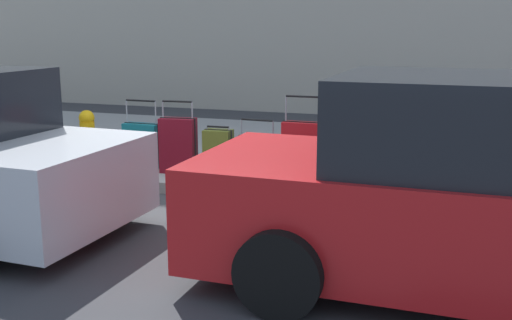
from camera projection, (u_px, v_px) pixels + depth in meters
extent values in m
plane|color=#333335|center=(177.00, 195.00, 7.52)|extent=(40.00, 40.00, 0.00)
cube|color=gray|center=(246.00, 150.00, 9.82)|extent=(18.00, 5.00, 0.14)
cube|color=#0F606B|center=(447.00, 161.00, 7.06)|extent=(0.47, 0.22, 0.72)
cube|color=black|center=(447.00, 161.00, 7.06)|extent=(0.47, 0.07, 0.74)
cylinder|color=gray|center=(468.00, 129.00, 6.90)|extent=(0.02, 0.02, 0.04)
cylinder|color=gray|center=(430.00, 127.00, 7.05)|extent=(0.02, 0.02, 0.04)
cylinder|color=black|center=(449.00, 126.00, 6.97)|extent=(0.40, 0.05, 0.02)
cylinder|color=black|center=(463.00, 192.00, 7.06)|extent=(0.05, 0.02, 0.04)
cylinder|color=black|center=(426.00, 188.00, 7.21)|extent=(0.05, 0.02, 0.04)
cube|color=#9EA0A8|center=(395.00, 163.00, 7.29)|extent=(0.48, 0.22, 0.58)
cube|color=black|center=(395.00, 163.00, 7.29)|extent=(0.49, 0.04, 0.60)
cylinder|color=gray|center=(415.00, 127.00, 7.13)|extent=(0.02, 0.02, 0.29)
cylinder|color=gray|center=(378.00, 125.00, 7.26)|extent=(0.02, 0.02, 0.29)
cylinder|color=black|center=(397.00, 114.00, 7.16)|extent=(0.42, 0.02, 0.02)
cylinder|color=black|center=(412.00, 187.00, 7.28)|extent=(0.04, 0.02, 0.04)
cylinder|color=black|center=(375.00, 184.00, 7.41)|extent=(0.04, 0.02, 0.04)
cube|color=navy|center=(348.00, 153.00, 7.44)|extent=(0.42, 0.21, 0.75)
cube|color=black|center=(348.00, 153.00, 7.44)|extent=(0.42, 0.06, 0.77)
cylinder|color=gray|center=(364.00, 114.00, 7.29)|extent=(0.02, 0.02, 0.19)
cylinder|color=gray|center=(334.00, 113.00, 7.38)|extent=(0.02, 0.02, 0.19)
cylinder|color=black|center=(349.00, 105.00, 7.31)|extent=(0.35, 0.05, 0.02)
cylinder|color=black|center=(362.00, 183.00, 7.47)|extent=(0.05, 0.02, 0.04)
cylinder|color=black|center=(332.00, 181.00, 7.56)|extent=(0.05, 0.02, 0.04)
cube|color=red|center=(302.00, 152.00, 7.58)|extent=(0.48, 0.20, 0.72)
cube|color=black|center=(302.00, 152.00, 7.58)|extent=(0.49, 0.04, 0.74)
cylinder|color=gray|center=(320.00, 110.00, 7.40)|extent=(0.02, 0.02, 0.31)
cylinder|color=gray|center=(286.00, 109.00, 7.53)|extent=(0.02, 0.02, 0.31)
cylinder|color=black|center=(303.00, 97.00, 7.43)|extent=(0.42, 0.03, 0.02)
cylinder|color=black|center=(319.00, 180.00, 7.58)|extent=(0.04, 0.02, 0.04)
cylinder|color=black|center=(285.00, 178.00, 7.72)|extent=(0.04, 0.02, 0.04)
cube|color=black|center=(257.00, 157.00, 7.80)|extent=(0.49, 0.27, 0.51)
cube|color=black|center=(257.00, 157.00, 7.80)|extent=(0.49, 0.07, 0.52)
cylinder|color=gray|center=(273.00, 129.00, 7.65)|extent=(0.02, 0.02, 0.21)
cylinder|color=gray|center=(242.00, 127.00, 7.80)|extent=(0.02, 0.02, 0.21)
cylinder|color=black|center=(257.00, 120.00, 7.71)|extent=(0.42, 0.04, 0.02)
cylinder|color=black|center=(273.00, 176.00, 7.78)|extent=(0.04, 0.02, 0.04)
cylinder|color=black|center=(241.00, 173.00, 7.93)|extent=(0.04, 0.02, 0.04)
cube|color=#59601E|center=(218.00, 152.00, 7.96)|extent=(0.36, 0.24, 0.57)
cube|color=black|center=(218.00, 152.00, 7.96)|extent=(0.36, 0.05, 0.58)
cylinder|color=gray|center=(229.00, 129.00, 7.86)|extent=(0.02, 0.02, 0.04)
cylinder|color=gray|center=(207.00, 128.00, 7.94)|extent=(0.02, 0.02, 0.04)
cylinder|color=black|center=(218.00, 127.00, 7.89)|extent=(0.29, 0.03, 0.02)
cylinder|color=black|center=(230.00, 172.00, 7.98)|extent=(0.04, 0.02, 0.04)
cylinder|color=black|center=(208.00, 171.00, 8.06)|extent=(0.04, 0.02, 0.04)
cube|color=maroon|center=(178.00, 145.00, 8.01)|extent=(0.47, 0.27, 0.71)
cube|color=black|center=(178.00, 145.00, 8.01)|extent=(0.46, 0.09, 0.72)
cylinder|color=gray|center=(192.00, 110.00, 7.87)|extent=(0.02, 0.02, 0.21)
cylinder|color=gray|center=(163.00, 109.00, 7.96)|extent=(0.02, 0.02, 0.21)
cylinder|color=black|center=(177.00, 101.00, 7.89)|extent=(0.39, 0.06, 0.02)
cylinder|color=black|center=(194.00, 171.00, 8.04)|extent=(0.05, 0.02, 0.04)
cylinder|color=black|center=(164.00, 170.00, 8.13)|extent=(0.05, 0.02, 0.04)
cube|color=#0F606B|center=(142.00, 146.00, 8.31)|extent=(0.50, 0.21, 0.59)
cube|color=black|center=(142.00, 146.00, 8.31)|extent=(0.50, 0.05, 0.60)
cylinder|color=gray|center=(156.00, 113.00, 8.14)|extent=(0.02, 0.02, 0.30)
cylinder|color=gray|center=(127.00, 111.00, 8.28)|extent=(0.02, 0.02, 0.30)
cylinder|color=black|center=(141.00, 101.00, 8.18)|extent=(0.43, 0.03, 0.02)
cylinder|color=black|center=(158.00, 167.00, 8.29)|extent=(0.04, 0.02, 0.04)
cylinder|color=black|center=(129.00, 164.00, 8.44)|extent=(0.04, 0.02, 0.04)
cylinder|color=#D89E0C|center=(88.00, 143.00, 8.52)|extent=(0.20, 0.20, 0.58)
sphere|color=#D89E0C|center=(87.00, 118.00, 8.45)|extent=(0.21, 0.21, 0.21)
cylinder|color=#D89E0C|center=(79.00, 140.00, 8.56)|extent=(0.09, 0.10, 0.09)
cylinder|color=#D89E0C|center=(98.00, 141.00, 8.47)|extent=(0.09, 0.10, 0.09)
cylinder|color=brown|center=(44.00, 129.00, 8.52)|extent=(0.11, 0.11, 0.95)
cube|color=#AD1619|center=(498.00, 222.00, 4.64)|extent=(4.63, 1.78, 0.82)
cube|color=black|center=(506.00, 123.00, 4.48)|extent=(2.42, 1.61, 0.67)
cylinder|color=black|center=(279.00, 273.00, 4.36)|extent=(0.64, 0.23, 0.64)
cylinder|color=black|center=(333.00, 206.00, 5.95)|extent=(0.64, 0.23, 0.64)
cylinder|color=black|center=(90.00, 185.00, 6.75)|extent=(0.65, 0.24, 0.64)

